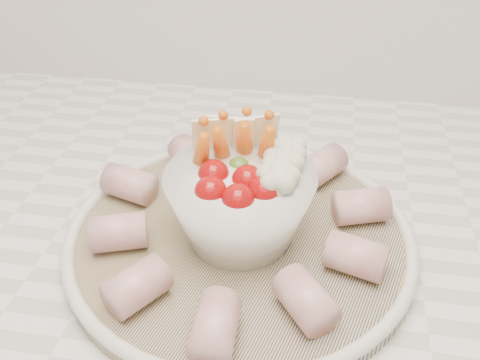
# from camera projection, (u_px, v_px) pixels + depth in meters

# --- Properties ---
(serving_platter) EXTENTS (0.39, 0.39, 0.02)m
(serving_platter) POSITION_uv_depth(u_px,v_px,m) (240.00, 236.00, 0.49)
(serving_platter) COLOR navy
(serving_platter) RESTS_ON kitchen_counter
(veggie_bowl) EXTENTS (0.13, 0.13, 0.11)m
(veggie_bowl) POSITION_uv_depth(u_px,v_px,m) (242.00, 200.00, 0.47)
(veggie_bowl) COLOR white
(veggie_bowl) RESTS_ON serving_platter
(cured_meat_rolls) EXTENTS (0.28, 0.28, 0.03)m
(cured_meat_rolls) POSITION_uv_depth(u_px,v_px,m) (239.00, 219.00, 0.48)
(cured_meat_rolls) COLOR #B0505A
(cured_meat_rolls) RESTS_ON serving_platter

